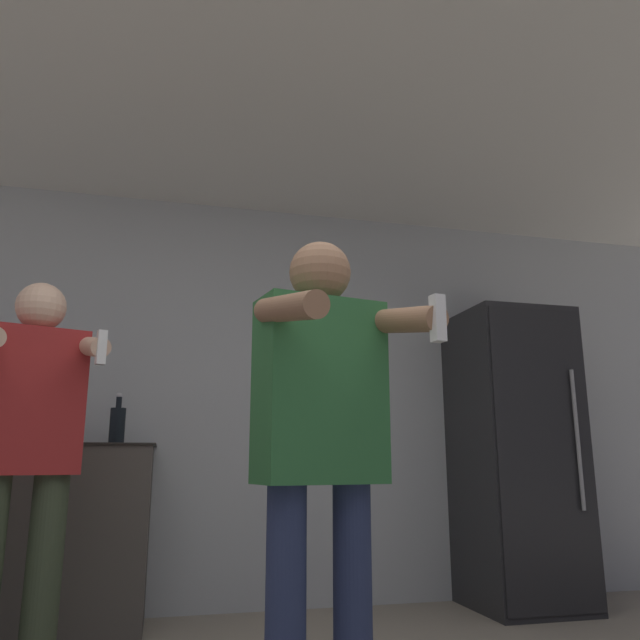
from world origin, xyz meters
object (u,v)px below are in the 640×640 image
object	(u,v)px
person_woman_foreground	(322,432)
person_man_side	(27,447)
refrigerator	(516,455)
bottle_brown_liquor	(117,424)

from	to	relation	value
person_woman_foreground	person_man_side	distance (m)	1.37
refrigerator	person_woman_foreground	xyz separation A→B (m)	(-1.69, -1.66, 0.05)
person_woman_foreground	person_man_side	xyz separation A→B (m)	(-1.04, 0.88, -0.03)
bottle_brown_liquor	person_woman_foreground	world-z (taller)	person_woman_foreground
bottle_brown_liquor	person_woman_foreground	size ratio (longest dim) A/B	0.17
refrigerator	bottle_brown_liquor	world-z (taller)	refrigerator
bottle_brown_liquor	person_woman_foreground	distance (m)	1.83
bottle_brown_liquor	person_man_side	xyz separation A→B (m)	(-0.30, -0.78, -0.15)
person_man_side	refrigerator	bearing A→B (deg)	15.84
refrigerator	person_woman_foreground	size ratio (longest dim) A/B	1.14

